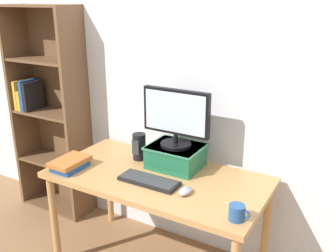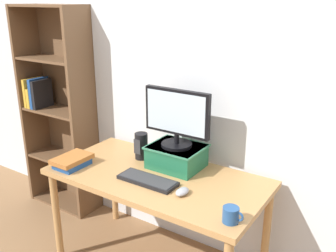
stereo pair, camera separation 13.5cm
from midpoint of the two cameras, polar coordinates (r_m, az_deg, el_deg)
name	(u,v)px [view 2 (the right image)]	position (r m, az deg, el deg)	size (l,w,h in m)	color
back_wall	(193,72)	(2.57, 5.35, 8.26)	(7.00, 0.08, 2.60)	silver
desk	(157,185)	(2.43, -0.09, -9.06)	(1.39, 0.70, 0.71)	#B7844C
bookshelf_unit	(59,109)	(3.30, -15.22, 2.51)	(0.65, 0.28, 1.73)	brown
riser_box	(177,156)	(2.48, 2.89, -4.55)	(0.35, 0.30, 0.15)	#1E6642
computer_monitor	(177,117)	(2.38, 2.98, 1.40)	(0.46, 0.20, 0.38)	black
keyboard	(148,180)	(2.30, -1.43, -8.28)	(0.38, 0.14, 0.02)	black
computer_mouse	(182,192)	(2.17, 3.99, -9.98)	(0.06, 0.10, 0.04)	#99999E
book_stack	(72,161)	(2.57, -12.95, -5.27)	(0.17, 0.25, 0.07)	navy
coffee_mug	(231,215)	(1.95, 11.61, -13.16)	(0.11, 0.08, 0.08)	#234C84
desk_speaker	(141,146)	(2.60, -2.61, -3.08)	(0.09, 0.09, 0.19)	black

